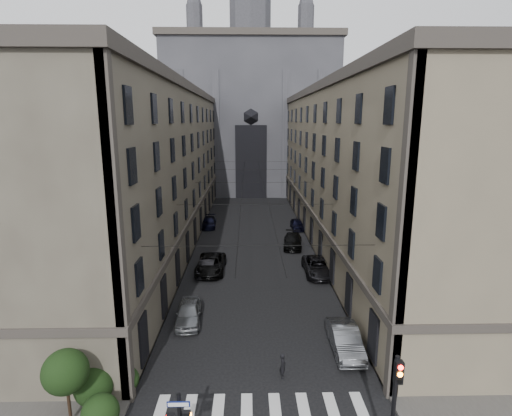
{
  "coord_description": "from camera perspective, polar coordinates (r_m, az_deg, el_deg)",
  "views": [
    {
      "loc": [
        -0.64,
        -12.81,
        14.82
      ],
      "look_at": [
        -0.13,
        11.73,
        9.43
      ],
      "focal_mm": 28.0,
      "sensor_mm": 36.0,
      "label": 1
    }
  ],
  "objects": [
    {
      "name": "sidewalk_left",
      "position": [
        51.93,
        -12.12,
        -4.4
      ],
      "size": [
        7.0,
        80.0,
        0.15
      ],
      "primitive_type": "cube",
      "color": "#383533",
      "rests_on": "ground"
    },
    {
      "name": "sidewalk_right",
      "position": [
        52.19,
        11.22,
        -4.27
      ],
      "size": [
        7.0,
        80.0,
        0.15
      ],
      "primitive_type": "cube",
      "color": "#383533",
      "rests_on": "ground"
    },
    {
      "name": "zebra_crossing",
      "position": [
        23.17,
        0.75,
        -27.36
      ],
      "size": [
        11.0,
        3.2,
        0.01
      ],
      "primitive_type": "cube",
      "color": "beige",
      "rests_on": "ground"
    },
    {
      "name": "building_left",
      "position": [
        50.75,
        -15.87,
        5.72
      ],
      "size": [
        13.6,
        60.6,
        18.85
      ],
      "color": "#454035",
      "rests_on": "ground"
    },
    {
      "name": "building_right",
      "position": [
        51.09,
        14.89,
        5.82
      ],
      "size": [
        13.6,
        60.6,
        18.85
      ],
      "color": "#645B48",
      "rests_on": "ground"
    },
    {
      "name": "gothic_tower",
      "position": [
        87.82,
        -0.79,
        14.32
      ],
      "size": [
        35.0,
        23.0,
        58.0
      ],
      "color": "#2D2D33",
      "rests_on": "ground"
    },
    {
      "name": "traffic_light_right",
      "position": [
        19.72,
        19.25,
        -24.18
      ],
      "size": [
        0.34,
        0.5,
        5.2
      ],
      "color": "black",
      "rests_on": "ground"
    },
    {
      "name": "shrub_cluster",
      "position": [
        23.5,
        -22.88,
        -22.34
      ],
      "size": [
        3.9,
        4.4,
        3.9
      ],
      "color": "black",
      "rests_on": "sidewalk_left"
    },
    {
      "name": "tram_wires",
      "position": [
        49.03,
        -0.43,
        3.5
      ],
      "size": [
        14.0,
        60.0,
        0.43
      ],
      "color": "black",
      "rests_on": "ground"
    },
    {
      "name": "car_left_near",
      "position": [
        31.23,
        -9.59,
        -14.51
      ],
      "size": [
        2.09,
        4.68,
        1.56
      ],
      "primitive_type": "imported",
      "rotation": [
        0.0,
        0.0,
        0.05
      ],
      "color": "slate",
      "rests_on": "ground"
    },
    {
      "name": "car_left_midnear",
      "position": [
        40.02,
        -7.01,
        -8.37
      ],
      "size": [
        1.8,
        4.38,
        1.41
      ],
      "primitive_type": "imported",
      "rotation": [
        0.0,
        0.0,
        -0.07
      ],
      "color": "black",
      "rests_on": "ground"
    },
    {
      "name": "car_left_midfar",
      "position": [
        40.41,
        -6.48,
        -7.97
      ],
      "size": [
        2.83,
        5.94,
        1.64
      ],
      "primitive_type": "imported",
      "rotation": [
        0.0,
        0.0,
        -0.02
      ],
      "color": "black",
      "rests_on": "ground"
    },
    {
      "name": "car_left_far",
      "position": [
        57.06,
        -6.75,
        -2.03
      ],
      "size": [
        2.13,
        4.89,
        1.4
      ],
      "primitive_type": "imported",
      "rotation": [
        0.0,
        0.0,
        0.03
      ],
      "color": "black",
      "rests_on": "ground"
    },
    {
      "name": "car_right_near",
      "position": [
        28.07,
        12.61,
        -17.87
      ],
      "size": [
        1.8,
        4.99,
        1.64
      ],
      "primitive_type": "imported",
      "rotation": [
        0.0,
        0.0,
        -0.01
      ],
      "color": "slate",
      "rests_on": "ground"
    },
    {
      "name": "car_right_midnear",
      "position": [
        40.04,
        8.81,
        -8.29
      ],
      "size": [
        2.62,
        5.67,
        1.57
      ],
      "primitive_type": "imported",
      "rotation": [
        0.0,
        0.0,
        0.0
      ],
      "color": "black",
      "rests_on": "ground"
    },
    {
      "name": "car_right_midfar",
      "position": [
        47.97,
        5.28,
        -4.72
      ],
      "size": [
        2.75,
        5.46,
        1.52
      ],
      "primitive_type": "imported",
      "rotation": [
        0.0,
        0.0,
        -0.12
      ],
      "color": "black",
      "rests_on": "ground"
    },
    {
      "name": "car_right_far",
      "position": [
        55.85,
        5.89,
        -2.33
      ],
      "size": [
        1.75,
        4.17,
        1.41
      ],
      "primitive_type": "imported",
      "rotation": [
        0.0,
        0.0,
        0.02
      ],
      "color": "black",
      "rests_on": "ground"
    },
    {
      "name": "pedestrian",
      "position": [
        25.18,
        3.85,
        -21.54
      ],
      "size": [
        0.41,
        0.59,
        1.55
      ],
      "primitive_type": "imported",
      "rotation": [
        0.0,
        0.0,
        1.49
      ],
      "color": "black",
      "rests_on": "ground"
    }
  ]
}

